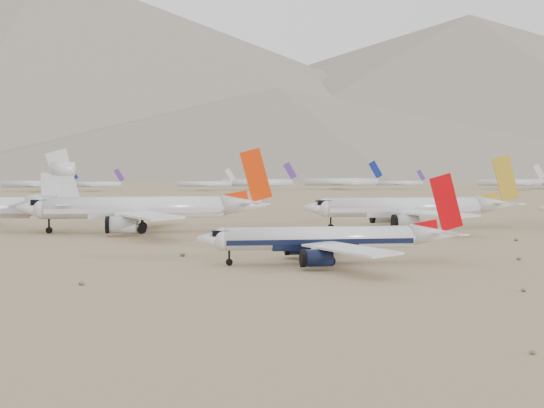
{
  "coord_description": "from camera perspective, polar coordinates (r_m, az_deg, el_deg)",
  "views": [
    {
      "loc": [
        -32.99,
        -115.45,
        15.75
      ],
      "look_at": [
        -9.95,
        49.99,
        7.0
      ],
      "focal_mm": 50.0,
      "sensor_mm": 36.0,
      "label": 1
    }
  ],
  "objects": [
    {
      "name": "desert_scrub",
      "position": [
        95.62,
        -0.46,
        -6.31
      ],
      "size": [
        233.6,
        121.67,
        0.63
      ],
      "color": "brown",
      "rests_on": "ground"
    },
    {
      "name": "row2_gold_tail",
      "position": [
        188.23,
        10.48,
        -0.29
      ],
      "size": [
        51.46,
        50.33,
        18.32
      ],
      "color": "silver",
      "rests_on": "ground"
    },
    {
      "name": "mountain_range",
      "position": [
        1775.08,
        -4.61,
        8.63
      ],
      "size": [
        7354.0,
        3024.0,
        470.0
      ],
      "color": "slate",
      "rests_on": "ground"
    },
    {
      "name": "distant_storage_row",
      "position": [
        468.43,
        3.53,
        1.61
      ],
      "size": [
        665.91,
        65.4,
        16.02
      ],
      "color": "silver",
      "rests_on": "ground"
    },
    {
      "name": "ground",
      "position": [
        121.1,
        7.97,
        -4.5
      ],
      "size": [
        7000.0,
        7000.0,
        0.0
      ],
      "primitive_type": "plane",
      "color": "#86704E",
      "rests_on": "ground"
    },
    {
      "name": "foothills",
      "position": [
        1339.1,
        16.85,
        5.07
      ],
      "size": [
        4637.5,
        1395.0,
        155.0
      ],
      "color": "slate",
      "rests_on": "ground"
    },
    {
      "name": "row2_orange_tail",
      "position": [
        177.84,
        -9.52,
        -0.34
      ],
      "size": [
        55.25,
        54.05,
        19.71
      ],
      "color": "silver",
      "rests_on": "ground"
    },
    {
      "name": "main_airliner",
      "position": [
        120.44,
        4.44,
        -2.63
      ],
      "size": [
        40.78,
        39.83,
        14.39
      ],
      "color": "silver",
      "rests_on": "ground"
    }
  ]
}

